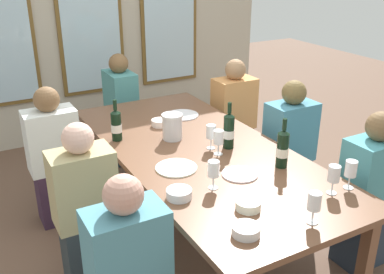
{
  "coord_description": "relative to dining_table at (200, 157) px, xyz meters",
  "views": [
    {
      "loc": [
        -1.42,
        -2.45,
        2.03
      ],
      "look_at": [
        0.0,
        0.11,
        0.79
      ],
      "focal_mm": 41.71,
      "sensor_mm": 36.0,
      "label": 1
    }
  ],
  "objects": [
    {
      "name": "seated_person_4",
      "position": [
        -0.85,
        0.77,
        -0.15
      ],
      "size": [
        0.38,
        0.24,
        1.11
      ],
      "color": "#372337",
      "rests_on": "ground"
    },
    {
      "name": "back_wall_with_windows",
      "position": [
        0.0,
        2.42,
        0.77
      ],
      "size": [
        4.3,
        0.1,
        2.9
      ],
      "color": "#BAB09C",
      "rests_on": "ground"
    },
    {
      "name": "tasting_bowl_1",
      "position": [
        -0.16,
        -0.8,
        0.09
      ],
      "size": [
        0.14,
        0.14,
        0.05
      ],
      "primitive_type": "cylinder",
      "color": "white",
      "rests_on": "dining_table"
    },
    {
      "name": "seated_person_1",
      "position": [
        0.85,
        0.03,
        -0.15
      ],
      "size": [
        0.38,
        0.24,
        1.11
      ],
      "color": "#282138",
      "rests_on": "ground"
    },
    {
      "name": "seated_person_3",
      "position": [
        0.85,
        -0.77,
        -0.15
      ],
      "size": [
        0.38,
        0.24,
        1.11
      ],
      "color": "#232E3D",
      "rests_on": "ground"
    },
    {
      "name": "seated_person_6",
      "position": [
        0.0,
        1.56,
        -0.15
      ],
      "size": [
        0.24,
        0.38,
        1.11
      ],
      "color": "#22353F",
      "rests_on": "ground"
    },
    {
      "name": "wine_bottle_2",
      "position": [
        0.32,
        -0.49,
        0.19
      ],
      "size": [
        0.08,
        0.08,
        0.33
      ],
      "color": "black",
      "rests_on": "dining_table"
    },
    {
      "name": "wine_glass_1",
      "position": [
        0.49,
        -0.89,
        0.18
      ],
      "size": [
        0.07,
        0.07,
        0.17
      ],
      "color": "white",
      "rests_on": "dining_table"
    },
    {
      "name": "seated_person_5",
      "position": [
        0.85,
        0.83,
        -0.15
      ],
      "size": [
        0.38,
        0.24,
        1.11
      ],
      "color": "#383941",
      "rests_on": "ground"
    },
    {
      "name": "metal_pitcher",
      "position": [
        -0.08,
        0.26,
        0.16
      ],
      "size": [
        0.16,
        0.16,
        0.19
      ],
      "color": "silver",
      "rests_on": "dining_table"
    },
    {
      "name": "wine_glass_3",
      "position": [
        -0.2,
        -0.51,
        0.18
      ],
      "size": [
        0.07,
        0.07,
        0.17
      ],
      "color": "white",
      "rests_on": "dining_table"
    },
    {
      "name": "tasting_bowl_0",
      "position": [
        -0.43,
        -0.51,
        0.09
      ],
      "size": [
        0.15,
        0.15,
        0.05
      ],
      "primitive_type": "cylinder",
      "color": "white",
      "rests_on": "dining_table"
    },
    {
      "name": "wine_bottle_1",
      "position": [
        -0.45,
        0.43,
        0.18
      ],
      "size": [
        0.08,
        0.08,
        0.31
      ],
      "color": "black",
      "rests_on": "dining_table"
    },
    {
      "name": "white_plate_1",
      "position": [
        0.02,
        -0.45,
        0.07
      ],
      "size": [
        0.22,
        0.22,
        0.01
      ],
      "primitive_type": "cylinder",
      "color": "white",
      "rests_on": "dining_table"
    },
    {
      "name": "wine_glass_0",
      "position": [
        0.36,
        -0.89,
        0.18
      ],
      "size": [
        0.07,
        0.07,
        0.17
      ],
      "color": "white",
      "rests_on": "dining_table"
    },
    {
      "name": "wine_glass_5",
      "position": [
        0.07,
        -0.13,
        0.18
      ],
      "size": [
        0.07,
        0.07,
        0.17
      ],
      "color": "white",
      "rests_on": "dining_table"
    },
    {
      "name": "ground_plane",
      "position": [
        0.0,
        0.0,
        -0.68
      ],
      "size": [
        12.0,
        12.0,
        0.0
      ],
      "primitive_type": "plane",
      "color": "brown"
    },
    {
      "name": "white_plate_0",
      "position": [
        0.21,
        0.66,
        0.07
      ],
      "size": [
        0.27,
        0.27,
        0.01
      ],
      "primitive_type": "cylinder",
      "color": "white",
      "rests_on": "dining_table"
    },
    {
      "name": "wine_glass_4",
      "position": [
        0.07,
        -0.03,
        0.18
      ],
      "size": [
        0.07,
        0.07,
        0.17
      ],
      "color": "white",
      "rests_on": "dining_table"
    },
    {
      "name": "wine_bottle_0",
      "position": [
        0.19,
        -0.07,
        0.19
      ],
      "size": [
        0.08,
        0.08,
        0.33
      ],
      "color": "black",
      "rests_on": "dining_table"
    },
    {
      "name": "seated_person_0",
      "position": [
        -0.85,
        -0.05,
        -0.15
      ],
      "size": [
        0.38,
        0.24,
        1.11
      ],
      "color": "#283237",
      "rests_on": "ground"
    },
    {
      "name": "dining_table",
      "position": [
        0.0,
        0.0,
        0.0
      ],
      "size": [
        1.1,
        2.43,
        0.74
      ],
      "color": "brown",
      "rests_on": "ground"
    },
    {
      "name": "wine_glass_2",
      "position": [
        0.05,
        -1.06,
        0.18
      ],
      "size": [
        0.07,
        0.07,
        0.17
      ],
      "color": "white",
      "rests_on": "dining_table"
    },
    {
      "name": "tasting_bowl_2",
      "position": [
        -0.3,
        -0.98,
        0.09
      ],
      "size": [
        0.14,
        0.14,
        0.05
      ],
      "primitive_type": "cylinder",
      "color": "silver",
      "rests_on": "dining_table"
    },
    {
      "name": "white_plate_2",
      "position": [
        -0.28,
        -0.19,
        0.07
      ],
      "size": [
        0.27,
        0.27,
        0.01
      ],
      "primitive_type": "cylinder",
      "color": "white",
      "rests_on": "dining_table"
    },
    {
      "name": "tasting_bowl_3",
      "position": [
        -0.05,
        0.54,
        0.09
      ],
      "size": [
        0.13,
        0.13,
        0.05
      ],
      "primitive_type": "cylinder",
      "color": "white",
      "rests_on": "dining_table"
    }
  ]
}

